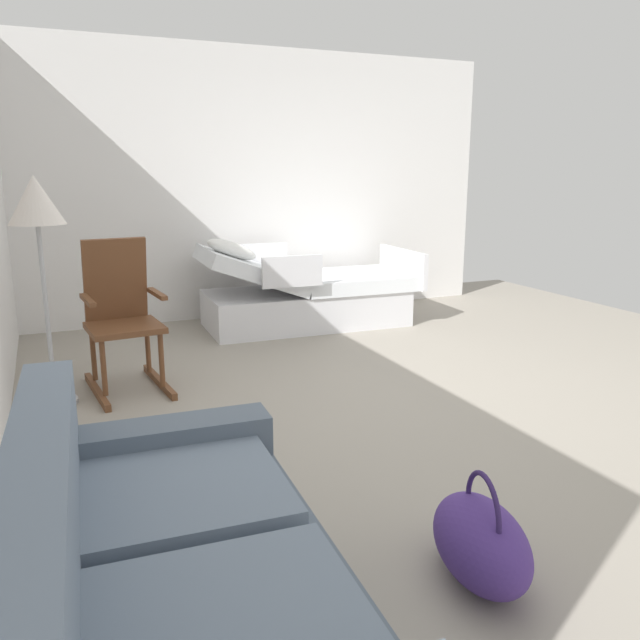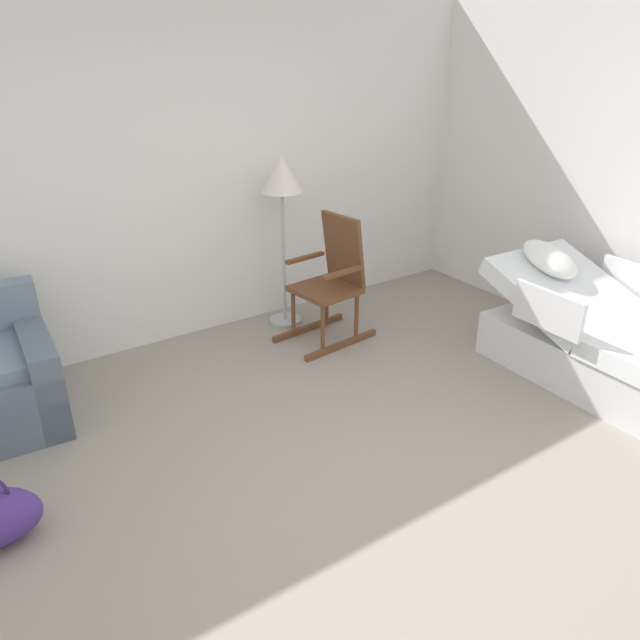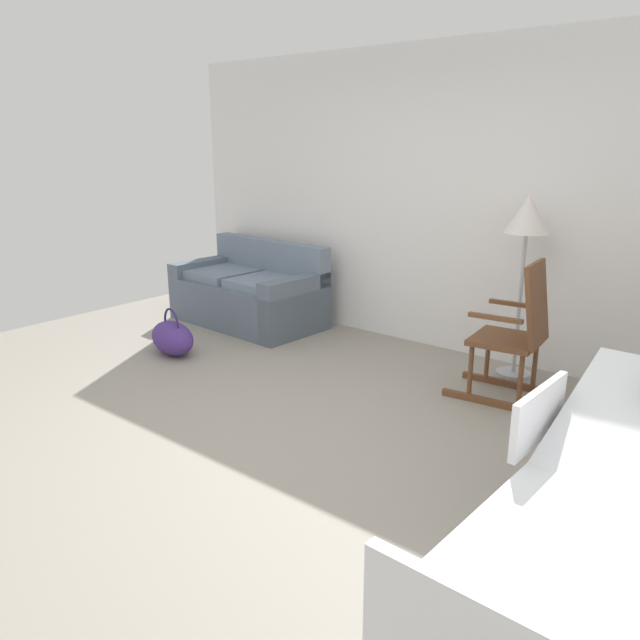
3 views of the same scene
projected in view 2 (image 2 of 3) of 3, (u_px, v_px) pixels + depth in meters
name	position (u px, v px, depth m)	size (l,w,h in m)	color
ground_plane	(354.00, 491.00, 3.45)	(7.33, 7.33, 0.00)	gray
back_wall	(165.00, 177.00, 4.74)	(6.06, 0.10, 2.70)	white
hospital_bed	(623.00, 353.00, 4.34)	(1.07, 2.14, 0.93)	silver
rocking_chair	(332.00, 281.00, 5.03)	(0.80, 0.55, 1.05)	brown
floor_lamp	(282.00, 186.00, 4.99)	(0.34, 0.34, 1.48)	#B2B5BA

